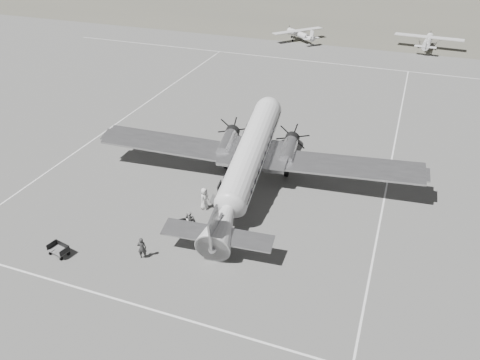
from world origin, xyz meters
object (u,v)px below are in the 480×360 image
Objects in this scene: light_plane_left at (299,35)px; ramp_agent at (190,222)px; passenger at (204,199)px; ground_crew at (142,248)px; dc3_airliner at (248,162)px; baggage_cart_far at (59,250)px; baggage_cart_near at (185,226)px; light_plane_right at (428,42)px.

ramp_agent is (5.82, -57.04, -0.09)m from light_plane_left.
light_plane_left reaches higher than ramp_agent.
ground_crew is at bearing 174.39° from passenger.
dc3_airliner is 7.65m from ramp_agent.
passenger reaches higher than baggage_cart_far.
light_plane_left is 6.69× the size of baggage_cart_far.
baggage_cart_far is at bearing -6.32° from ground_crew.
passenger is (5.53, -53.76, -0.08)m from light_plane_left.
baggage_cart_far is at bearing 177.79° from baggage_cart_near.
light_plane_right is 65.67m from ground_crew.
baggage_cart_far is (-7.26, -5.63, -0.04)m from baggage_cart_near.
dc3_airliner is at bearing 30.33° from baggage_cart_near.
baggage_cart_near is 0.85× the size of ramp_agent.
light_plane_right is (13.53, 52.30, -1.65)m from dc3_airliner.
dc3_airliner is at bearing -4.87° from ramp_agent.
dc3_airliner is 50.60m from light_plane_left.
light_plane_right reaches higher than light_plane_left.
ground_crew is (-1.49, -3.82, 0.41)m from baggage_cart_near.
ramp_agent is at bearing -111.76° from dc3_airliner.
dc3_airliner reaches higher than passenger.
light_plane_left is at bearing 99.88° from baggage_cart_far.
baggage_cart_near is (-16.08, -59.45, -0.70)m from light_plane_right.
dc3_airliner is 17.06× the size of ground_crew.
dc3_airliner is 19.76× the size of baggage_cart_far.
light_plane_left is 57.34m from baggage_cart_near.
dc3_airliner is at bearing -25.30° from passenger.
baggage_cart_far is 0.86× the size of ground_crew.
light_plane_left is 6.17× the size of baggage_cart_near.
ramp_agent is (-2.14, -7.11, -1.86)m from dc3_airliner.
ramp_agent is at bearing -34.68° from baggage_cart_near.
dc3_airliner is 15.55× the size of ramp_agent.
light_plane_right is at bearing 81.84° from baggage_cart_far.
ground_crew is at bearing 28.98° from baggage_cart_far.
dc3_airliner is 54.05m from light_plane_right.
ramp_agent is 0.99× the size of passenger.
passenger is at bearing 16.89° from ramp_agent.
ramp_agent is (-15.67, -59.41, -0.21)m from light_plane_right.
passenger is (-15.96, -56.13, -0.20)m from light_plane_right.
ground_crew is 0.91× the size of ramp_agent.
baggage_cart_near is at bearing -135.04° from ground_crew.
baggage_cart_near is at bearing 49.35° from baggage_cart_far.
baggage_cart_near is at bearing -114.65° from dc3_airliner.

